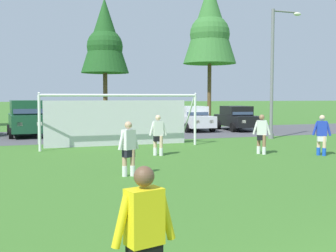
{
  "coord_description": "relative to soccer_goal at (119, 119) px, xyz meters",
  "views": [
    {
      "loc": [
        -5.11,
        -2.62,
        2.36
      ],
      "look_at": [
        -0.12,
        11.83,
        1.28
      ],
      "focal_mm": 43.85,
      "sensor_mm": 36.0,
      "label": 1
    }
  ],
  "objects": [
    {
      "name": "parked_car_slot_far_right",
      "position": [
        9.91,
        6.45,
        -0.42
      ],
      "size": [
        2.22,
        4.29,
        1.72
      ],
      "color": "black",
      "rests_on": "ground"
    },
    {
      "name": "ground_plane",
      "position": [
        0.94,
        -1.75,
        -1.29
      ],
      "size": [
        400.0,
        400.0,
        0.0
      ],
      "primitive_type": "plane",
      "color": "#3D7028"
    },
    {
      "name": "referee",
      "position": [
        -3.02,
        -15.27,
        -0.47
      ],
      "size": [
        0.75,
        0.33,
        1.64
      ],
      "color": "brown",
      "rests_on": "ground"
    },
    {
      "name": "player_winger_left",
      "position": [
        4.98,
        -4.71,
        -0.47
      ],
      "size": [
        0.67,
        0.45,
        1.64
      ],
      "color": "#936B4C",
      "rests_on": "ground"
    },
    {
      "name": "player_striker_near",
      "position": [
        7.04,
        -5.86,
        -0.47
      ],
      "size": [
        0.63,
        0.53,
        1.64
      ],
      "color": "beige",
      "rests_on": "ground"
    },
    {
      "name": "parking_lot_strip",
      "position": [
        0.94,
        6.06,
        -1.29
      ],
      "size": [
        52.0,
        8.4,
        0.01
      ],
      "primitive_type": "cube",
      "color": "#4C4C51",
      "rests_on": "ground"
    },
    {
      "name": "soccer_goal",
      "position": [
        0.0,
        0.0,
        0.0
      ],
      "size": [
        7.44,
        1.97,
        2.57
      ],
      "color": "white",
      "rests_on": "ground"
    },
    {
      "name": "parked_car_slot_right",
      "position": [
        6.81,
        7.12,
        -0.42
      ],
      "size": [
        2.1,
        4.23,
        1.72
      ],
      "color": "silver",
      "rests_on": "ground"
    },
    {
      "name": "player_defender_far",
      "position": [
        -1.33,
        -7.55,
        -0.47
      ],
      "size": [
        0.72,
        0.39,
        1.64
      ],
      "color": "tan",
      "rests_on": "ground"
    },
    {
      "name": "tree_center_back",
      "position": [
        11.99,
        15.59,
        7.71
      ],
      "size": [
        4.91,
        4.91,
        13.08
      ],
      "color": "brown",
      "rests_on": "ground"
    },
    {
      "name": "parked_car_slot_center_left",
      "position": [
        -4.19,
        6.83,
        -0.18
      ],
      "size": [
        2.38,
        4.72,
        2.16
      ],
      "color": "#194C2D",
      "rests_on": "ground"
    },
    {
      "name": "street_lamp",
      "position": [
        9.15,
        0.69,
        2.48
      ],
      "size": [
        2.0,
        0.32,
        7.27
      ],
      "color": "slate",
      "rests_on": "ground"
    },
    {
      "name": "tree_mid_left",
      "position": [
        1.97,
        14.17,
        5.84
      ],
      "size": [
        3.89,
        3.89,
        10.38
      ],
      "color": "brown",
      "rests_on": "ground"
    },
    {
      "name": "parked_car_slot_center",
      "position": [
        -1.12,
        5.54,
        -0.42
      ],
      "size": [
        2.25,
        4.31,
        1.72
      ],
      "color": "navy",
      "rests_on": "ground"
    },
    {
      "name": "parked_car_slot_center_right",
      "position": [
        3.34,
        6.68,
        -0.42
      ],
      "size": [
        2.18,
        4.28,
        1.72
      ],
      "color": "#B2B2BC",
      "rests_on": "ground"
    },
    {
      "name": "player_midfield_center",
      "position": [
        0.81,
        -3.71,
        -0.47
      ],
      "size": [
        0.73,
        0.33,
        1.64
      ],
      "color": "beige",
      "rests_on": "ground"
    }
  ]
}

